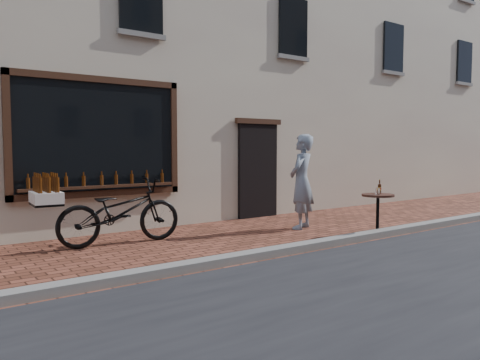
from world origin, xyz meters
TOP-DOWN VIEW (x-y plane):
  - ground at (0.00, 0.00)m, footprint 90.00×90.00m
  - kerb at (0.00, 0.20)m, footprint 90.00×0.25m
  - shop_building at (0.00, 6.50)m, footprint 28.00×6.20m
  - cargo_bicycle at (-1.97, 2.40)m, footprint 2.49×0.87m
  - bistro_table at (2.34, 0.35)m, footprint 0.60×0.60m
  - pedestrian at (1.65, 1.71)m, footprint 0.83×0.73m

SIDE VIEW (x-z plane):
  - ground at x=0.00m, z-range 0.00..0.00m
  - kerb at x=0.00m, z-range 0.00..0.12m
  - bistro_table at x=2.34m, z-range 0.03..1.07m
  - cargo_bicycle at x=-1.97m, z-range -0.03..1.17m
  - pedestrian at x=1.65m, z-range 0.00..1.92m
  - shop_building at x=0.00m, z-range 0.00..10.00m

